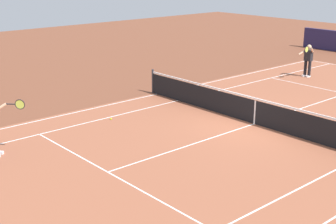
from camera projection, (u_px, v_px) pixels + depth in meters
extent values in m
plane|color=brown|center=(254.00, 124.00, 17.38)|extent=(60.00, 60.00, 0.00)
cube|color=#935138|center=(254.00, 124.00, 17.38)|extent=(24.20, 11.40, 0.00)
cube|color=white|center=(157.00, 94.00, 21.34)|extent=(23.80, 0.05, 0.01)
cube|color=white|center=(178.00, 100.00, 20.34)|extent=(23.80, 0.05, 0.01)
cube|color=white|center=(108.00, 172.00, 13.36)|extent=(0.05, 8.22, 0.01)
cube|color=white|center=(254.00, 124.00, 17.38)|extent=(12.80, 0.05, 0.01)
cylinder|color=#2D2D33|center=(153.00, 81.00, 21.39)|extent=(0.10, 0.10, 1.08)
cube|color=black|center=(255.00, 112.00, 17.25)|extent=(0.02, 11.60, 0.88)
cube|color=white|center=(256.00, 99.00, 17.10)|extent=(0.04, 11.60, 0.06)
cube|color=white|center=(255.00, 112.00, 17.25)|extent=(0.04, 0.06, 0.88)
cylinder|color=#DBAA84|center=(0.00, 108.00, 14.35)|extent=(0.41, 0.27, 0.30)
cylinder|color=#232326|center=(11.00, 104.00, 14.34)|extent=(0.22, 0.23, 0.04)
torus|color=#232326|center=(20.00, 104.00, 14.31)|extent=(0.23, 0.25, 0.31)
cylinder|color=#C6D84C|center=(20.00, 104.00, 14.31)|extent=(0.19, 0.20, 0.27)
cylinder|color=black|center=(305.00, 68.00, 24.60)|extent=(0.15, 0.15, 0.74)
cube|color=white|center=(304.00, 76.00, 24.68)|extent=(0.28, 0.12, 0.09)
cylinder|color=black|center=(309.00, 68.00, 24.43)|extent=(0.15, 0.15, 0.74)
cube|color=white|center=(308.00, 76.00, 24.51)|extent=(0.28, 0.12, 0.09)
cube|color=black|center=(308.00, 55.00, 24.32)|extent=(0.25, 0.39, 0.56)
sphere|color=#DBAA84|center=(309.00, 47.00, 24.20)|extent=(0.23, 0.23, 0.23)
cylinder|color=#DBAA84|center=(302.00, 53.00, 24.37)|extent=(0.42, 0.21, 0.26)
cylinder|color=#DBAA84|center=(312.00, 50.00, 23.92)|extent=(0.42, 0.23, 0.30)
cylinder|color=#232326|center=(310.00, 49.00, 23.64)|extent=(0.28, 0.04, 0.04)
torus|color=#232326|center=(307.00, 49.00, 23.45)|extent=(0.31, 0.03, 0.31)
cylinder|color=#C6D84C|center=(307.00, 49.00, 23.45)|extent=(0.27, 0.01, 0.27)
sphere|color=#CCE01E|center=(111.00, 119.00, 17.83)|extent=(0.07, 0.07, 0.07)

